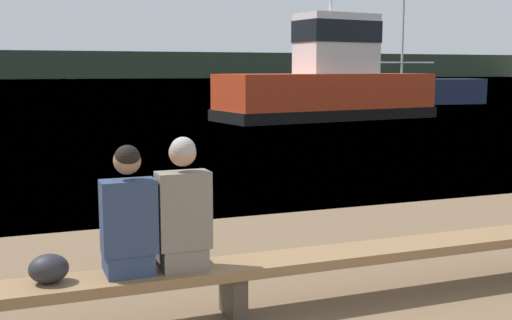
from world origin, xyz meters
The scene contains 8 objects.
water_surface centered at (0.00, 126.19, 0.00)m, with size 240.00×240.00×0.00m, color #5684A3.
far_shoreline centered at (0.00, 140.53, 2.84)m, with size 600.00×12.00×5.68m, color #2D3D2D.
bench_main centered at (-0.78, 2.95, 0.36)m, with size 7.13×0.43×0.44m.
person_left centered at (-1.58, 2.95, 0.86)m, with size 0.39×0.38×0.97m.
person_right centered at (-1.17, 2.95, 0.88)m, with size 0.39×0.38×1.01m.
shopping_bag centered at (-2.15, 2.97, 0.54)m, with size 0.28×0.24×0.21m.
tugboat_red centered at (9.37, 20.95, 1.28)m, with size 9.22×4.15×6.20m.
moored_sailboat centered at (18.35, 28.75, 0.72)m, with size 8.99×2.55×8.93m.
Camera 1 is at (-2.34, -1.64, 1.94)m, focal length 45.00 mm.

